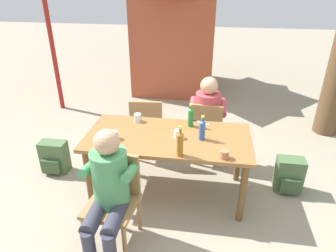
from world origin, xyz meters
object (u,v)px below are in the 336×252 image
(bottle_green, at_px, (191,117))
(dining_table, at_px, (168,143))
(chair_far_right, at_px, (206,129))
(person_in_plaid_shirt, at_px, (207,114))
(table_knife, at_px, (198,122))
(backpack_by_near_side, at_px, (54,157))
(chair_near_left, at_px, (114,195))
(person_in_white_shirt, at_px, (108,188))
(cup_terracotta, at_px, (224,154))
(chair_far_left, at_px, (147,125))
(cup_glass, at_px, (138,118))
(backpack_by_far_side, at_px, (289,175))
(cup_white, at_px, (178,134))
(brick_kiosk, at_px, (176,24))
(bottle_blue, at_px, (202,129))
(bottle_amber, at_px, (180,143))
(cup_steel, at_px, (114,135))

(bottle_green, bearing_deg, dining_table, -128.73)
(chair_far_right, height_order, person_in_plaid_shirt, person_in_plaid_shirt)
(table_knife, relative_size, backpack_by_near_side, 0.55)
(chair_far_right, bearing_deg, chair_near_left, -118.32)
(chair_far_right, bearing_deg, dining_table, -118.35)
(person_in_white_shirt, height_order, cup_terracotta, person_in_white_shirt)
(bottle_green, height_order, table_knife, bottle_green)
(backpack_by_near_side, bearing_deg, chair_far_right, 15.81)
(chair_near_left, distance_m, chair_far_left, 1.45)
(chair_near_left, bearing_deg, backpack_by_near_side, 140.52)
(chair_far_right, xyz_separation_m, cup_glass, (-0.80, -0.43, 0.30))
(dining_table, xyz_separation_m, chair_far_left, (-0.39, 0.73, -0.17))
(chair_far_left, bearing_deg, cup_terracotta, -47.48)
(bottle_green, relative_size, backpack_by_far_side, 0.65)
(chair_far_left, xyz_separation_m, backpack_by_near_side, (-1.11, -0.54, -0.29))
(cup_glass, relative_size, backpack_by_near_side, 0.22)
(dining_table, height_order, person_in_white_shirt, person_in_white_shirt)
(cup_white, distance_m, brick_kiosk, 3.78)
(dining_table, bearing_deg, brick_kiosk, 96.02)
(bottle_blue, height_order, backpack_by_far_side, bottle_blue)
(brick_kiosk, bearing_deg, chair_near_left, -90.03)
(chair_near_left, height_order, person_in_white_shirt, person_in_white_shirt)
(chair_far_right, height_order, backpack_by_near_side, chair_far_right)
(bottle_blue, bearing_deg, cup_glass, 157.77)
(cup_terracotta, xyz_separation_m, cup_glass, (-1.00, 0.65, 0.01))
(chair_far_left, height_order, backpack_by_far_side, chair_far_left)
(chair_far_left, xyz_separation_m, table_knife, (0.69, -0.34, 0.26))
(bottle_green, xyz_separation_m, backpack_by_far_side, (1.17, -0.03, -0.66))
(cup_terracotta, bearing_deg, bottle_amber, -177.79)
(person_in_white_shirt, relative_size, bottle_green, 4.31)
(cup_white, bearing_deg, person_in_white_shirt, -121.89)
(chair_near_left, relative_size, bottle_amber, 2.77)
(person_in_plaid_shirt, relative_size, brick_kiosk, 0.46)
(brick_kiosk, bearing_deg, cup_steel, -92.41)
(backpack_by_far_side, bearing_deg, brick_kiosk, 117.32)
(cup_steel, xyz_separation_m, backpack_by_far_side, (1.94, 0.38, -0.59))
(person_in_white_shirt, bearing_deg, cup_glass, 90.42)
(dining_table, relative_size, brick_kiosk, 0.70)
(chair_near_left, bearing_deg, bottle_blue, 43.43)
(bottle_blue, distance_m, cup_white, 0.27)
(person_in_plaid_shirt, xyz_separation_m, cup_terracotta, (0.19, -1.18, 0.13))
(cup_glass, bearing_deg, cup_white, -32.27)
(backpack_by_far_side, bearing_deg, cup_steel, -168.94)
(chair_near_left, xyz_separation_m, person_in_white_shirt, (-0.01, -0.11, 0.17))
(chair_far_right, xyz_separation_m, backpack_by_far_side, (1.00, -0.49, -0.29))
(bottle_amber, height_order, cup_steel, bottle_amber)
(chair_far_left, relative_size, cup_glass, 9.29)
(person_in_plaid_shirt, bearing_deg, chair_far_left, -172.14)
(cup_glass, relative_size, backpack_by_far_side, 0.22)
(chair_far_right, distance_m, table_knife, 0.44)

